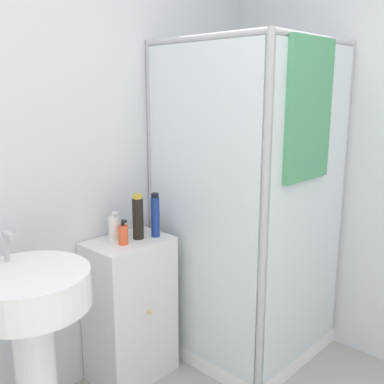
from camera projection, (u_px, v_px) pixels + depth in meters
The scene contains 8 objects.
wall_back at pixel (5, 167), 2.06m from camera, with size 6.40×0.06×2.50m, color silver.
shower_enclosure at pixel (250, 271), 2.69m from camera, with size 0.84×0.87×1.87m.
vanity_cabinet at pixel (130, 309), 2.50m from camera, with size 0.44×0.33×0.81m.
sink at pixel (32, 325), 1.84m from camera, with size 0.50×0.50×1.02m.
soap_dispenser at pixel (123, 234), 2.34m from camera, with size 0.05×0.05×0.13m.
shampoo_bottle_tall_black at pixel (138, 217), 2.41m from camera, with size 0.06×0.06×0.25m.
shampoo_bottle_blue at pixel (155, 215), 2.45m from camera, with size 0.05×0.05×0.24m.
lotion_bottle_white at pixel (114, 228), 2.41m from camera, with size 0.06×0.06×0.16m.
Camera 1 is at (-0.88, -0.32, 1.60)m, focal length 42.00 mm.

